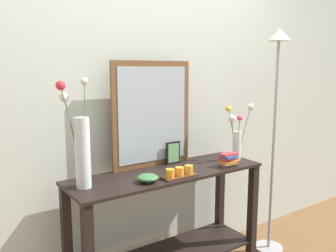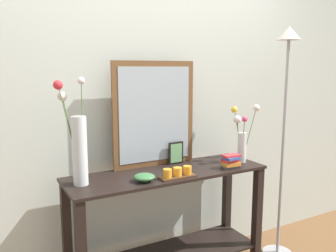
{
  "view_description": "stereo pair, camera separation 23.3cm",
  "coord_description": "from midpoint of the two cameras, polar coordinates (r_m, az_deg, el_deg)",
  "views": [
    {
      "loc": [
        -1.3,
        -1.9,
        1.54
      ],
      "look_at": [
        0.0,
        0.0,
        1.16
      ],
      "focal_mm": 37.49,
      "sensor_mm": 36.0,
      "label": 1
    },
    {
      "loc": [
        -1.11,
        -2.02,
        1.54
      ],
      "look_at": [
        0.0,
        0.0,
        1.16
      ],
      "focal_mm": 37.49,
      "sensor_mm": 36.0,
      "label": 2
    }
  ],
  "objects": [
    {
      "name": "mirror_leaning",
      "position": [
        2.48,
        0.47,
        1.91
      ],
      "size": [
        0.63,
        0.03,
        0.75
      ],
      "color": "brown",
      "rests_on": "console_table"
    },
    {
      "name": "tall_vase_left",
      "position": [
        2.12,
        -11.4,
        -2.93
      ],
      "size": [
        0.18,
        0.12,
        0.65
      ],
      "color": "silver",
      "rests_on": "console_table"
    },
    {
      "name": "wall_back",
      "position": [
        2.6,
        -1.02,
        5.14
      ],
      "size": [
        6.4,
        0.08,
        2.7
      ],
      "primitive_type": "cube",
      "color": "beige",
      "rests_on": "ground"
    },
    {
      "name": "picture_frame_small",
      "position": [
        2.58,
        3.9,
        -4.42
      ],
      "size": [
        0.12,
        0.01,
        0.16
      ],
      "color": "black",
      "rests_on": "console_table"
    },
    {
      "name": "floor_lamp",
      "position": [
        2.93,
        20.71,
        3.07
      ],
      "size": [
        0.24,
        0.24,
        1.85
      ],
      "color": "#9E9EA3",
      "rests_on": "ground"
    },
    {
      "name": "vase_right",
      "position": [
        2.69,
        14.34,
        -1.44
      ],
      "size": [
        0.13,
        0.2,
        0.44
      ],
      "color": "silver",
      "rests_on": "console_table"
    },
    {
      "name": "candle_tray",
      "position": [
        2.27,
        4.53,
        -7.73
      ],
      "size": [
        0.24,
        0.09,
        0.07
      ],
      "color": "#472D1C",
      "rests_on": "console_table"
    },
    {
      "name": "book_stack",
      "position": [
        2.54,
        12.81,
        -5.67
      ],
      "size": [
        0.13,
        0.1,
        0.1
      ],
      "color": "#424247",
      "rests_on": "console_table"
    },
    {
      "name": "decorative_bowl",
      "position": [
        2.19,
        -0.81,
        -8.34
      ],
      "size": [
        0.13,
        0.13,
        0.05
      ],
      "color": "#38703D",
      "rests_on": "console_table"
    },
    {
      "name": "console_table",
      "position": [
        2.52,
        2.74,
        -14.61
      ],
      "size": [
        1.39,
        0.44,
        0.85
      ],
      "color": "black",
      "rests_on": "ground"
    }
  ]
}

